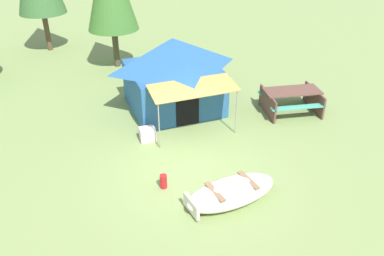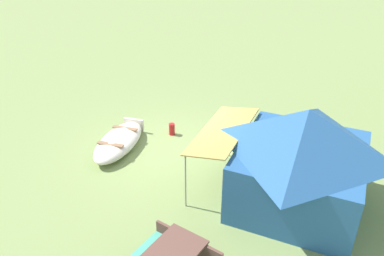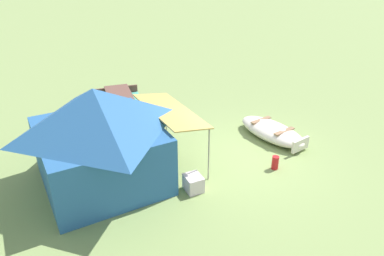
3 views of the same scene
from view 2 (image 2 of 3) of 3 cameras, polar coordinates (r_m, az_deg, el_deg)
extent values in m
plane|color=#7E9554|center=(11.44, -2.51, -3.53)|extent=(80.00, 80.00, 0.00)
ellipsoid|color=silver|center=(11.66, -10.60, -1.98)|extent=(2.47, 1.31, 0.48)
ellipsoid|color=#4F4B45|center=(11.64, -10.62, -1.82)|extent=(2.27, 1.16, 0.17)
cube|color=#8E6748|center=(11.21, -11.75, -2.32)|extent=(0.24, 0.79, 0.04)
cube|color=#8E6748|center=(11.92, -9.69, -0.04)|extent=(0.24, 0.79, 0.04)
cube|color=silver|center=(12.49, -8.42, 0.58)|extent=(0.16, 0.66, 0.36)
cube|color=#295C95|center=(9.55, 15.17, -6.74)|extent=(2.91, 2.74, 1.49)
pyramid|color=#295C95|center=(8.90, 16.20, -0.27)|extent=(3.14, 2.96, 0.99)
cube|color=black|center=(9.82, 7.17, -5.56)|extent=(0.76, 0.03, 1.19)
cube|color=tan|center=(9.46, 4.54, -0.32)|extent=(2.61, 1.05, 0.18)
cylinder|color=gray|center=(9.11, -0.94, -7.81)|extent=(0.04, 0.04, 1.41)
cylinder|color=gray|center=(11.00, 4.37, -0.73)|extent=(0.04, 0.04, 1.41)
cube|color=brown|center=(8.02, -0.54, -17.35)|extent=(0.34, 1.52, 0.75)
cube|color=silver|center=(11.30, 7.32, -3.02)|extent=(0.49, 0.43, 0.40)
cylinder|color=red|center=(12.23, -2.93, -0.16)|extent=(0.22, 0.22, 0.37)
camera|label=1|loc=(17.08, -26.43, 27.15)|focal=37.07mm
camera|label=3|loc=(15.57, 30.14, 22.61)|focal=33.94mm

